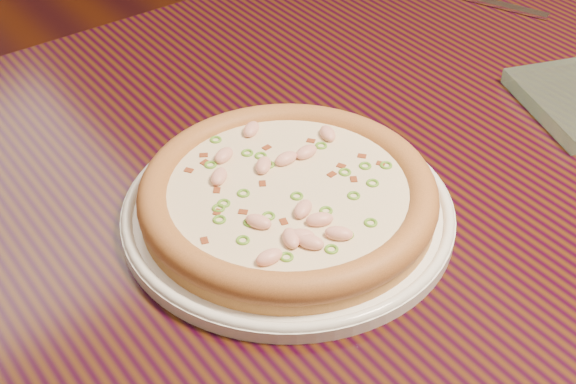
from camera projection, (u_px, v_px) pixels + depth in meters
ground at (127, 368)px, 1.54m from camera, size 9.00×9.00×0.00m
hero_table at (348, 219)px, 0.89m from camera, size 1.20×0.80×0.75m
plate at (288, 210)px, 0.74m from camera, size 0.30×0.30×0.02m
pizza at (288, 195)px, 0.72m from camera, size 0.27×0.27×0.03m
fork at (489, 2)px, 1.08m from camera, size 0.08×0.17×0.00m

